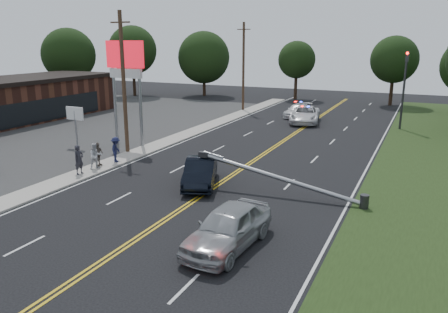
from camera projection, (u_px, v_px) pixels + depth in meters
The scene contains 23 objects.
ground at pixel (130, 243), 17.81m from camera, with size 120.00×120.00×0.00m, color black.
parking_lot at pixel (2, 144), 34.74m from camera, with size 25.00×60.00×0.01m, color #2D2D2D.
sidewalk at pixel (119, 160), 29.98m from camera, with size 1.80×70.00×0.12m, color #A39D93.
centerline_yellow at pixel (231, 176), 26.56m from camera, with size 0.36×80.00×0.00m, color gold.
pylon_sign at pixel (126, 68), 32.81m from camera, with size 3.20×0.35×8.00m.
small_sign at pixel (75, 117), 33.44m from camera, with size 1.60×0.14×3.10m.
traffic_signal at pixel (404, 84), 39.58m from camera, with size 0.28×0.41×7.05m.
fallen_streetlight at pixel (288, 180), 22.86m from camera, with size 9.36×0.44×1.91m.
utility_pole_mid at pixel (124, 83), 30.76m from camera, with size 1.60×0.28×10.00m.
utility_pole_far at pixel (243, 67), 50.02m from camera, with size 1.60×0.28×10.00m.
tree_3 at pixel (69, 55), 58.97m from camera, with size 7.12×7.12×9.66m.
tree_4 at pixel (132, 50), 63.61m from camera, with size 6.99×6.99×10.14m.
tree_5 at pixel (204, 57), 63.76m from camera, with size 7.52×7.52×9.34m.
tree_6 at pixel (297, 60), 59.90m from camera, with size 5.08×5.08×7.97m.
tree_7 at pixel (394, 60), 54.15m from camera, with size 5.82×5.82×8.61m.
crashed_sedan at pixel (200, 172), 24.75m from camera, with size 1.63×4.68×1.54m, color black.
waiting_sedan at pixel (228, 227), 17.25m from camera, with size 2.01×4.99×1.70m, color #9A9DA1.
emergency_a at pixel (305, 115), 43.61m from camera, with size 2.71×5.88×1.63m, color silver.
emergency_b at pixel (298, 111), 46.93m from camera, with size 1.91×4.69×1.36m, color silver.
bystander_a at pixel (79, 160), 26.40m from camera, with size 0.66×0.43×1.80m, color #27262E.
bystander_b at pixel (96, 156), 27.54m from camera, with size 0.80×0.63×1.65m, color silver.
bystander_c at pixel (116, 150), 29.05m from camera, with size 1.10×0.63×1.70m, color #191D40.
bystander_d at pixel (98, 154), 28.18m from camera, with size 0.90×0.38×1.54m, color #5D534B.
Camera 1 is at (10.37, -13.14, 8.01)m, focal length 35.00 mm.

